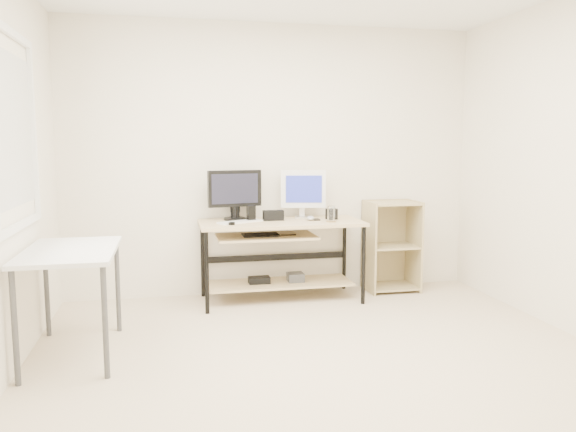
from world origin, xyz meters
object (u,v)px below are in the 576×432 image
(black_monitor, at_px, (235,192))
(white_imac, at_px, (303,190))
(shelf_unit, at_px, (390,245))
(audio_controller, at_px, (251,213))
(desk, at_px, (278,244))
(side_table, at_px, (71,260))

(black_monitor, xyz_separation_m, white_imac, (0.67, 0.02, -0.00))
(shelf_unit, height_order, audio_controller, same)
(desk, distance_m, white_imac, 0.59)
(audio_controller, bearing_deg, black_monitor, 115.07)
(audio_controller, bearing_deg, white_imac, -6.68)
(shelf_unit, bearing_deg, side_table, -156.67)
(black_monitor, bearing_deg, desk, -34.06)
(side_table, relative_size, black_monitor, 1.96)
(side_table, bearing_deg, audio_controller, 38.03)
(shelf_unit, bearing_deg, black_monitor, 179.84)
(desk, xyz_separation_m, shelf_unit, (1.18, 0.16, -0.09))
(black_monitor, bearing_deg, white_imac, -8.55)
(side_table, height_order, black_monitor, black_monitor)
(desk, height_order, audio_controller, audio_controller)
(desk, xyz_separation_m, white_imac, (0.28, 0.19, 0.48))
(side_table, relative_size, white_imac, 2.16)
(side_table, bearing_deg, white_imac, 32.80)
(black_monitor, bearing_deg, side_table, -146.74)
(side_table, bearing_deg, desk, 32.65)
(audio_controller, bearing_deg, shelf_unit, -17.47)
(white_imac, bearing_deg, audio_controller, -153.26)
(audio_controller, bearing_deg, desk, -31.74)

